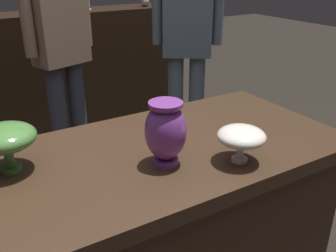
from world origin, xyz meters
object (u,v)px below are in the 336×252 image
at_px(vase_centerpiece, 166,131).
at_px(vase_tall_behind, 5,138).
at_px(shelf_vase_far_right, 145,0).
at_px(vase_left_accent, 241,137).
at_px(visitor_near_right, 187,34).
at_px(visitor_center_back, 60,39).

relative_size(vase_centerpiece, vase_tall_behind, 1.15).
bearing_deg(shelf_vase_far_right, vase_centerpiece, -116.44).
height_order(vase_centerpiece, vase_left_accent, vase_centerpiece).
relative_size(vase_left_accent, visitor_near_right, 0.10).
relative_size(vase_centerpiece, shelf_vase_far_right, 1.18).
relative_size(shelf_vase_far_right, visitor_near_right, 0.11).
bearing_deg(visitor_center_back, vase_left_accent, 74.81).
xyz_separation_m(visitor_near_right, visitor_center_back, (-0.80, 0.19, 0.01)).
bearing_deg(visitor_center_back, vase_tall_behind, 48.18).
distance_m(vase_centerpiece, visitor_center_back, 1.44).
bearing_deg(vase_tall_behind, vase_left_accent, -26.34).
xyz_separation_m(vase_tall_behind, shelf_vase_far_right, (1.53, 2.04, 0.14)).
distance_m(vase_left_accent, visitor_near_right, 1.52).
xyz_separation_m(vase_tall_behind, visitor_near_right, (1.32, 1.04, 0.01)).
relative_size(shelf_vase_far_right, visitor_center_back, 0.11).
relative_size(vase_left_accent, shelf_vase_far_right, 0.87).
distance_m(vase_centerpiece, visitor_near_right, 1.54).
bearing_deg(visitor_near_right, shelf_vase_far_right, -68.29).
height_order(vase_centerpiece, shelf_vase_far_right, shelf_vase_far_right).
bearing_deg(shelf_vase_far_right, visitor_center_back, -141.40).
height_order(vase_tall_behind, visitor_center_back, visitor_center_back).
distance_m(vase_left_accent, shelf_vase_far_right, 2.52).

